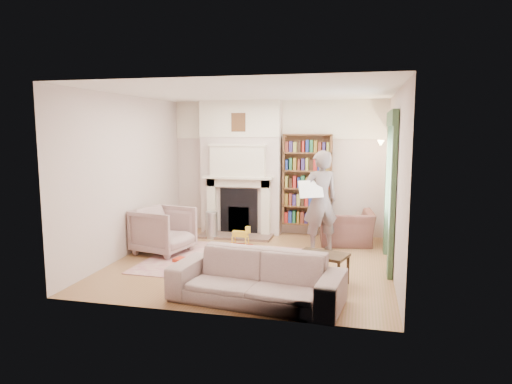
% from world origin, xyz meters
% --- Properties ---
extents(floor, '(4.50, 4.50, 0.00)m').
position_xyz_m(floor, '(0.00, 0.00, 0.00)').
color(floor, olive).
rests_on(floor, ground).
extents(ceiling, '(4.50, 4.50, 0.00)m').
position_xyz_m(ceiling, '(0.00, 0.00, 2.80)').
color(ceiling, white).
rests_on(ceiling, wall_back).
extents(wall_back, '(4.50, 0.00, 4.50)m').
position_xyz_m(wall_back, '(0.00, 2.25, 1.40)').
color(wall_back, beige).
rests_on(wall_back, floor).
extents(wall_front, '(4.50, 0.00, 4.50)m').
position_xyz_m(wall_front, '(0.00, -2.25, 1.40)').
color(wall_front, beige).
rests_on(wall_front, floor).
extents(wall_left, '(0.00, 4.50, 4.50)m').
position_xyz_m(wall_left, '(-2.25, 0.00, 1.40)').
color(wall_left, beige).
rests_on(wall_left, floor).
extents(wall_right, '(0.00, 4.50, 4.50)m').
position_xyz_m(wall_right, '(2.25, 0.00, 1.40)').
color(wall_right, beige).
rests_on(wall_right, floor).
extents(fireplace, '(1.70, 0.58, 2.80)m').
position_xyz_m(fireplace, '(-0.75, 2.05, 1.39)').
color(fireplace, beige).
rests_on(fireplace, floor).
extents(bookcase, '(1.00, 0.24, 1.85)m').
position_xyz_m(bookcase, '(0.65, 2.12, 1.18)').
color(bookcase, brown).
rests_on(bookcase, floor).
extents(window, '(0.02, 0.90, 1.30)m').
position_xyz_m(window, '(2.23, 0.40, 1.45)').
color(window, silver).
rests_on(window, wall_right).
extents(curtain_left, '(0.07, 0.32, 2.40)m').
position_xyz_m(curtain_left, '(2.20, -0.30, 1.20)').
color(curtain_left, '#304B30').
rests_on(curtain_left, floor).
extents(curtain_right, '(0.07, 0.32, 2.40)m').
position_xyz_m(curtain_right, '(2.20, 1.10, 1.20)').
color(curtain_right, '#304B30').
rests_on(curtain_right, floor).
extents(pelmet, '(0.09, 1.70, 0.24)m').
position_xyz_m(pelmet, '(2.19, 0.40, 2.38)').
color(pelmet, '#304B30').
rests_on(pelmet, wall_right).
extents(wall_sconce, '(0.20, 0.24, 0.24)m').
position_xyz_m(wall_sconce, '(2.03, 1.50, 1.90)').
color(wall_sconce, gold).
rests_on(wall_sconce, wall_right).
extents(rug, '(2.94, 2.30, 0.01)m').
position_xyz_m(rug, '(-0.34, -0.06, 0.01)').
color(rug, beige).
rests_on(rug, floor).
extents(armchair_reading, '(1.11, 1.00, 0.66)m').
position_xyz_m(armchair_reading, '(1.48, 1.54, 0.33)').
color(armchair_reading, '#53362C').
rests_on(armchair_reading, floor).
extents(armchair_left, '(1.08, 1.06, 0.83)m').
position_xyz_m(armchair_left, '(-1.69, 0.18, 0.41)').
color(armchair_left, '#A99D8B').
rests_on(armchair_left, floor).
extents(sofa, '(2.30, 1.15, 0.64)m').
position_xyz_m(sofa, '(0.47, -1.75, 0.32)').
color(sofa, '#B9AD99').
rests_on(sofa, floor).
extents(man_reading, '(0.80, 0.71, 1.84)m').
position_xyz_m(man_reading, '(1.03, 0.94, 0.92)').
color(man_reading, '#5F504C').
rests_on(man_reading, floor).
extents(newspaper, '(0.45, 0.33, 0.30)m').
position_xyz_m(newspaper, '(0.88, 0.74, 1.16)').
color(newspaper, white).
rests_on(newspaper, man_reading).
extents(coffee_table, '(0.80, 0.64, 0.45)m').
position_xyz_m(coffee_table, '(1.23, -0.86, 0.23)').
color(coffee_table, '#342512').
rests_on(coffee_table, floor).
extents(paraffin_heater, '(0.28, 0.28, 0.55)m').
position_xyz_m(paraffin_heater, '(-1.20, 1.42, 0.28)').
color(paraffin_heater, '#AEB1B6').
rests_on(paraffin_heater, floor).
extents(rocking_horse, '(0.47, 0.24, 0.40)m').
position_xyz_m(rocking_horse, '(-0.46, 0.90, 0.20)').
color(rocking_horse, gold).
rests_on(rocking_horse, rug).
extents(board_game, '(0.40, 0.40, 0.03)m').
position_xyz_m(board_game, '(-0.23, 0.00, 0.03)').
color(board_game, gold).
rests_on(board_game, rug).
extents(game_box_lid, '(0.36, 0.29, 0.05)m').
position_xyz_m(game_box_lid, '(-1.11, -0.31, 0.04)').
color(game_box_lid, '#B02C14').
rests_on(game_box_lid, rug).
extents(comic_annuals, '(0.49, 0.52, 0.02)m').
position_xyz_m(comic_annuals, '(0.29, -0.36, 0.02)').
color(comic_annuals, red).
rests_on(comic_annuals, rug).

